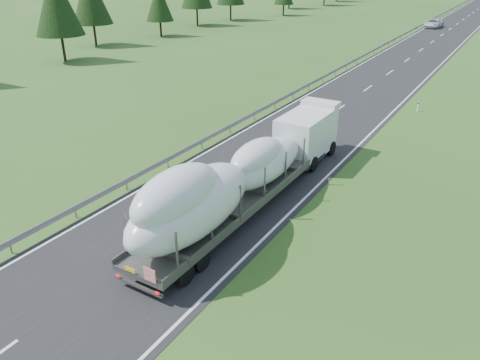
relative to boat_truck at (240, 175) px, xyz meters
The scene contains 5 objects.
ground 6.04m from the boat_truck, 113.44° to the right, with size 400.00×400.00×0.00m, color #2C521B.
road_surface 94.97m from the boat_truck, 91.33° to the left, with size 10.00×400.00×0.02m, color black.
guardrail 95.17m from the boat_truck, 94.52° to the left, with size 0.10×400.00×0.76m.
boat_truck is the anchor object (origin of this frame).
distant_van 85.48m from the boat_truck, 93.71° to the left, with size 2.75×5.96×1.66m, color silver.
Camera 1 is at (14.00, -14.54, 13.06)m, focal length 35.00 mm.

